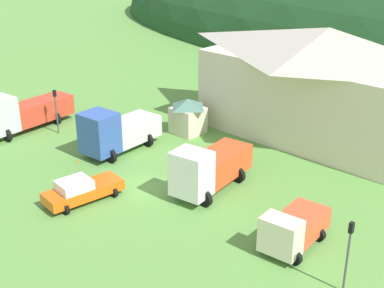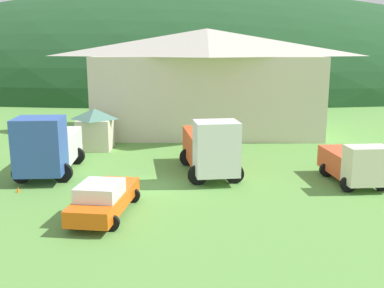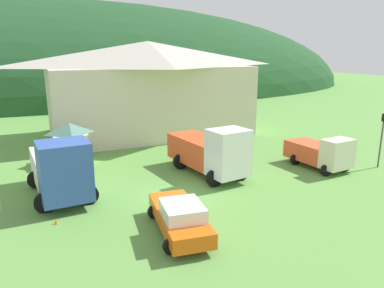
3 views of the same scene
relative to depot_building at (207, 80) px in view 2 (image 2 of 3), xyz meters
name	(u,v)px [view 2 (image 2 of 3)]	position (x,y,z in m)	size (l,w,h in m)	color
ground_plane	(147,188)	(-3.55, -16.89, -4.70)	(200.00, 200.00, 0.00)	#5B9342
forested_hill_backdrop	(183,88)	(-3.55, 45.41, -4.70)	(132.65, 60.00, 35.81)	#1E4723
depot_building	(207,80)	(0.00, 0.00, 0.00)	(20.31, 11.16, 9.13)	beige
play_shed_cream	(95,128)	(-8.45, -7.48, -3.12)	(2.61, 2.57, 3.08)	beige
box_truck_blue	(48,146)	(-9.66, -14.36, -2.93)	(3.67, 6.92, 3.69)	#3356AD
heavy_rig_white	(210,147)	(-0.08, -14.17, -3.02)	(3.76, 7.14, 3.52)	white
light_truck_cream	(354,163)	(7.85, -15.98, -3.53)	(2.93, 4.93, 2.43)	beige
service_pickup_orange	(104,198)	(-5.01, -20.99, -3.87)	(2.72, 5.36, 1.66)	#E75C11
traffic_cone_near_pickup	(18,192)	(-10.24, -17.71, -4.70)	(0.36, 0.36, 0.59)	orange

